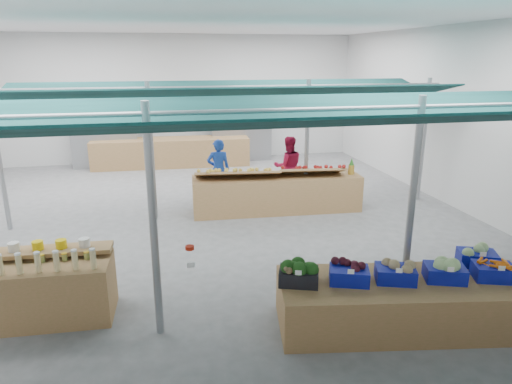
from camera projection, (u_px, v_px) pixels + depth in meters
The scene contains 23 objects.
floor at pixel (203, 222), 9.95m from camera, with size 13.00×13.00×0.00m, color #5E5E60.
hall at pixel (192, 94), 10.54m from camera, with size 13.00×13.00×13.00m.
pole_grid at pixel (254, 156), 7.95m from camera, with size 10.00×4.60×3.00m.
awnings at pixel (253, 100), 7.68m from camera, with size 9.50×7.08×0.30m.
back_shelving_left at pixel (104, 136), 14.75m from camera, with size 2.00×0.50×2.00m, color #B23F33.
back_shelving_right at pixel (241, 131), 15.70m from camera, with size 2.00×0.50×2.00m, color #B23F33.
bottle_shelf at pixel (43, 288), 6.22m from camera, with size 1.89×1.21×1.10m.
veg_counter at pixel (406, 303), 6.07m from camera, with size 3.38×1.13×0.66m, color olive.
fruit_counter at pixel (277, 193), 10.62m from camera, with size 3.87×0.92×0.83m, color olive.
far_counter at pixel (172, 152), 14.97m from camera, with size 5.05×1.01×0.91m, color olive.
vendor_left at pixel (219, 170), 11.29m from camera, with size 0.57×0.37×1.55m, color navy.
vendor_right at pixel (288, 166), 11.67m from camera, with size 0.75×0.59×1.55m, color maroon.
crate_broccoli at pixel (299, 272), 5.86m from camera, with size 0.59×0.50×0.35m.
crate_beets at pixel (349, 273), 5.90m from camera, with size 0.59×0.50×0.29m.
crate_celeriac at pixel (396, 271), 5.92m from camera, with size 0.59×0.50×0.31m.
crate_cabbage at pixel (445, 269), 5.95m from camera, with size 0.59×0.50×0.35m.
crate_carrots at pixel (494, 271), 5.99m from camera, with size 0.59×0.50×0.29m.
sparrow at pixel (288, 270), 5.71m from camera, with size 0.12×0.09×0.11m.
pole_ribbon at pixel (190, 249), 5.90m from camera, with size 0.12×0.12×0.28m.
apple_heap_yellow at pixel (238, 172), 10.23m from camera, with size 1.97×0.93×0.27m.
apple_heap_red at pixel (311, 169), 10.48m from camera, with size 1.58×0.88×0.27m.
pineapple at pixel (351, 167), 10.62m from camera, with size 0.14×0.14×0.39m.
crate_extra at pixel (477, 255), 6.39m from camera, with size 0.60×0.52×0.32m.
Camera 1 is at (-0.92, -9.37, 3.48)m, focal length 32.00 mm.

